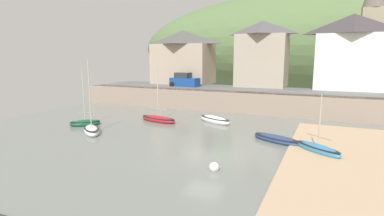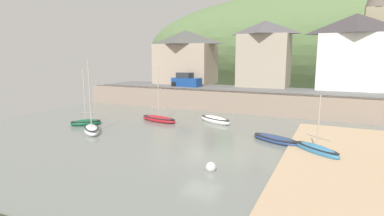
{
  "view_description": "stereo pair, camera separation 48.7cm",
  "coord_description": "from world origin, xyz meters",
  "px_view_note": "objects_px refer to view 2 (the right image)",
  "views": [
    {
      "loc": [
        7.45,
        -18.63,
        6.67
      ],
      "look_at": [
        -4.28,
        7.61,
        1.8
      ],
      "focal_mm": 28.9,
      "sensor_mm": 36.0,
      "label": 1
    },
    {
      "loc": [
        7.9,
        -18.43,
        6.67
      ],
      "look_at": [
        -4.28,
        7.61,
        1.8
      ],
      "focal_mm": 28.9,
      "sensor_mm": 36.0,
      "label": 2
    }
  ],
  "objects_px": {
    "sailboat_tall_mast": "(159,119)",
    "mooring_buoy": "(211,167)",
    "sailboat_far_left": "(86,122)",
    "fishing_boat_green": "(215,120)",
    "waterfront_building_right": "(354,52)",
    "rowboat_small_beached": "(92,130)",
    "waterfront_building_left": "(185,57)",
    "church_with_spire": "(376,23)",
    "dinghy_open_wooden": "(275,139)",
    "sailboat_white_hull": "(317,150)",
    "parked_car_near_slipway": "(186,81)",
    "waterfront_building_centre": "(264,53)"
  },
  "relations": [
    {
      "from": "sailboat_tall_mast",
      "to": "mooring_buoy",
      "type": "height_order",
      "value": "sailboat_tall_mast"
    },
    {
      "from": "sailboat_far_left",
      "to": "fishing_boat_green",
      "type": "bearing_deg",
      "value": -13.29
    },
    {
      "from": "waterfront_building_right",
      "to": "rowboat_small_beached",
      "type": "xyz_separation_m",
      "value": [
        -20.85,
        -23.53,
        -6.88
      ]
    },
    {
      "from": "sailboat_tall_mast",
      "to": "sailboat_far_left",
      "type": "xyz_separation_m",
      "value": [
        -5.54,
        -4.52,
        0.01
      ]
    },
    {
      "from": "waterfront_building_left",
      "to": "mooring_buoy",
      "type": "height_order",
      "value": "waterfront_building_left"
    },
    {
      "from": "church_with_spire",
      "to": "sailboat_tall_mast",
      "type": "xyz_separation_m",
      "value": [
        -20.53,
        -20.81,
        -10.58
      ]
    },
    {
      "from": "waterfront_building_left",
      "to": "sailboat_tall_mast",
      "type": "xyz_separation_m",
      "value": [
        5.19,
        -16.81,
        -6.28
      ]
    },
    {
      "from": "dinghy_open_wooden",
      "to": "sailboat_white_hull",
      "type": "bearing_deg",
      "value": -5.12
    },
    {
      "from": "fishing_boat_green",
      "to": "sailboat_tall_mast",
      "type": "bearing_deg",
      "value": -134.2
    },
    {
      "from": "waterfront_building_right",
      "to": "rowboat_small_beached",
      "type": "bearing_deg",
      "value": -131.55
    },
    {
      "from": "parked_car_near_slipway",
      "to": "waterfront_building_left",
      "type": "bearing_deg",
      "value": 122.36
    },
    {
      "from": "church_with_spire",
      "to": "waterfront_building_right",
      "type": "bearing_deg",
      "value": -121.42
    },
    {
      "from": "rowboat_small_beached",
      "to": "fishing_boat_green",
      "type": "bearing_deg",
      "value": 88.33
    },
    {
      "from": "rowboat_small_beached",
      "to": "parked_car_near_slipway",
      "type": "distance_m",
      "value": 19.25
    },
    {
      "from": "waterfront_building_left",
      "to": "sailboat_tall_mast",
      "type": "bearing_deg",
      "value": -72.85
    },
    {
      "from": "waterfront_building_right",
      "to": "fishing_boat_green",
      "type": "xyz_separation_m",
      "value": [
        -12.6,
        -14.9,
        -6.92
      ]
    },
    {
      "from": "fishing_boat_green",
      "to": "mooring_buoy",
      "type": "relative_size",
      "value": 6.71
    },
    {
      "from": "waterfront_building_right",
      "to": "dinghy_open_wooden",
      "type": "distance_m",
      "value": 21.56
    },
    {
      "from": "mooring_buoy",
      "to": "sailboat_white_hull",
      "type": "bearing_deg",
      "value": 47.85
    },
    {
      "from": "waterfront_building_left",
      "to": "church_with_spire",
      "type": "relative_size",
      "value": 0.55
    },
    {
      "from": "sailboat_white_hull",
      "to": "sailboat_far_left",
      "type": "relative_size",
      "value": 0.77
    },
    {
      "from": "fishing_boat_green",
      "to": "sailboat_far_left",
      "type": "bearing_deg",
      "value": -123.17
    },
    {
      "from": "parked_car_near_slipway",
      "to": "rowboat_small_beached",
      "type": "bearing_deg",
      "value": -84.44
    },
    {
      "from": "waterfront_building_centre",
      "to": "church_with_spire",
      "type": "height_order",
      "value": "church_with_spire"
    },
    {
      "from": "fishing_boat_green",
      "to": "mooring_buoy",
      "type": "height_order",
      "value": "fishing_boat_green"
    },
    {
      "from": "sailboat_tall_mast",
      "to": "sailboat_white_hull",
      "type": "height_order",
      "value": "sailboat_tall_mast"
    },
    {
      "from": "sailboat_far_left",
      "to": "parked_car_near_slipway",
      "type": "height_order",
      "value": "sailboat_far_left"
    },
    {
      "from": "waterfront_building_left",
      "to": "rowboat_small_beached",
      "type": "xyz_separation_m",
      "value": [
        2.42,
        -23.53,
        -6.23
      ]
    },
    {
      "from": "sailboat_far_left",
      "to": "parked_car_near_slipway",
      "type": "bearing_deg",
      "value": 37.46
    },
    {
      "from": "waterfront_building_right",
      "to": "parked_car_near_slipway",
      "type": "distance_m",
      "value": 21.8
    },
    {
      "from": "rowboat_small_beached",
      "to": "sailboat_far_left",
      "type": "distance_m",
      "value": 3.54
    },
    {
      "from": "waterfront_building_centre",
      "to": "mooring_buoy",
      "type": "bearing_deg",
      "value": -83.78
    },
    {
      "from": "dinghy_open_wooden",
      "to": "fishing_boat_green",
      "type": "bearing_deg",
      "value": 171.05
    },
    {
      "from": "sailboat_far_left",
      "to": "sailboat_tall_mast",
      "type": "bearing_deg",
      "value": -4.36
    },
    {
      "from": "sailboat_tall_mast",
      "to": "sailboat_white_hull",
      "type": "distance_m",
      "value": 16.12
    },
    {
      "from": "church_with_spire",
      "to": "sailboat_tall_mast",
      "type": "relative_size",
      "value": 2.81
    },
    {
      "from": "waterfront_building_right",
      "to": "mooring_buoy",
      "type": "xyz_separation_m",
      "value": [
        -8.09,
        -27.44,
        -6.99
      ]
    },
    {
      "from": "sailboat_white_hull",
      "to": "mooring_buoy",
      "type": "xyz_separation_m",
      "value": [
        -5.46,
        -6.03,
        -0.09
      ]
    },
    {
      "from": "sailboat_white_hull",
      "to": "sailboat_far_left",
      "type": "height_order",
      "value": "sailboat_far_left"
    },
    {
      "from": "dinghy_open_wooden",
      "to": "sailboat_far_left",
      "type": "height_order",
      "value": "sailboat_far_left"
    },
    {
      "from": "fishing_boat_green",
      "to": "mooring_buoy",
      "type": "distance_m",
      "value": 13.33
    },
    {
      "from": "sailboat_far_left",
      "to": "church_with_spire",
      "type": "bearing_deg",
      "value": 0.63
    },
    {
      "from": "rowboat_small_beached",
      "to": "fishing_boat_green",
      "type": "height_order",
      "value": "rowboat_small_beached"
    },
    {
      "from": "waterfront_building_right",
      "to": "rowboat_small_beached",
      "type": "height_order",
      "value": "waterfront_building_right"
    },
    {
      "from": "dinghy_open_wooden",
      "to": "sailboat_white_hull",
      "type": "distance_m",
      "value": 3.63
    },
    {
      "from": "waterfront_building_right",
      "to": "parked_car_near_slipway",
      "type": "xyz_separation_m",
      "value": [
        -20.96,
        -4.5,
        -3.97
      ]
    },
    {
      "from": "dinghy_open_wooden",
      "to": "fishing_boat_green",
      "type": "relative_size",
      "value": 1.03
    },
    {
      "from": "fishing_boat_green",
      "to": "mooring_buoy",
      "type": "xyz_separation_m",
      "value": [
        4.51,
        -12.54,
        -0.07
      ]
    },
    {
      "from": "waterfront_building_centre",
      "to": "sailboat_far_left",
      "type": "distance_m",
      "value": 25.64
    },
    {
      "from": "sailboat_tall_mast",
      "to": "sailboat_far_left",
      "type": "height_order",
      "value": "sailboat_tall_mast"
    }
  ]
}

